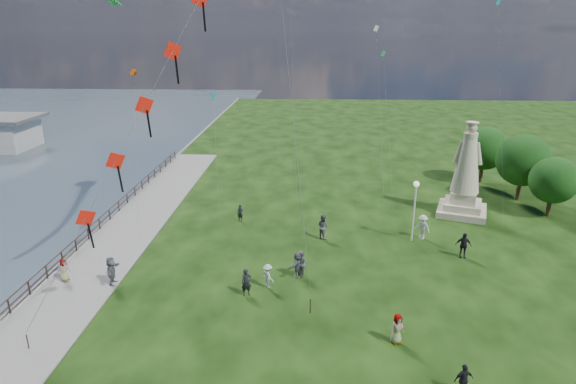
# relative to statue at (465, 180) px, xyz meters

# --- Properties ---
(waterfront) EXTENTS (200.00, 200.00, 1.51)m
(waterfront) POSITION_rel_statue_xyz_m (-28.74, -10.02, -3.10)
(waterfront) COLOR #34454F
(waterfront) RESTS_ON ground
(statue) EXTENTS (5.01, 5.01, 8.03)m
(statue) POSITION_rel_statue_xyz_m (0.00, 0.00, 0.00)
(statue) COLOR tan
(statue) RESTS_ON ground
(lamppost) EXTENTS (0.44, 0.44, 4.72)m
(lamppost) POSITION_rel_statue_xyz_m (-5.39, -5.81, 0.37)
(lamppost) COLOR silver
(lamppost) RESTS_ON ground
(tree_row) EXTENTS (6.82, 13.64, 6.24)m
(tree_row) POSITION_rel_statue_xyz_m (5.93, 4.83, 0.57)
(tree_row) COLOR #382314
(tree_row) RESTS_ON ground
(person_0) EXTENTS (0.74, 0.63, 1.71)m
(person_0) POSITION_rel_statue_xyz_m (-16.83, -14.24, -2.18)
(person_0) COLOR black
(person_0) RESTS_ON ground
(person_1) EXTENTS (0.81, 0.99, 1.76)m
(person_1) POSITION_rel_statue_xyz_m (-13.65, -11.79, -2.16)
(person_1) COLOR #595960
(person_1) RESTS_ON ground
(person_2) EXTENTS (1.05, 1.09, 1.55)m
(person_2) POSITION_rel_statue_xyz_m (-15.63, -13.25, -2.26)
(person_2) COLOR silver
(person_2) RESTS_ON ground
(person_3) EXTENTS (0.97, 0.65, 1.52)m
(person_3) POSITION_rel_statue_xyz_m (-6.29, -22.01, -2.27)
(person_3) COLOR black
(person_3) RESTS_ON ground
(person_4) EXTENTS (0.94, 0.80, 1.65)m
(person_4) POSITION_rel_statue_xyz_m (-8.59, -18.49, -2.21)
(person_4) COLOR #595960
(person_4) RESTS_ON ground
(person_5) EXTENTS (0.80, 1.72, 1.82)m
(person_5) POSITION_rel_statue_xyz_m (-25.32, -13.50, -2.12)
(person_5) COLOR #595960
(person_5) RESTS_ON ground
(person_6) EXTENTS (0.61, 0.49, 1.45)m
(person_6) POSITION_rel_statue_xyz_m (-18.88, -2.63, -2.31)
(person_6) COLOR black
(person_6) RESTS_ON ground
(person_7) EXTENTS (1.07, 1.08, 1.94)m
(person_7) POSITION_rel_statue_xyz_m (-12.10, -5.72, -2.06)
(person_7) COLOR #595960
(person_7) RESTS_ON ground
(person_8) EXTENTS (1.36, 1.27, 1.91)m
(person_8) POSITION_rel_statue_xyz_m (-4.55, -5.38, -2.08)
(person_8) COLOR silver
(person_8) RESTS_ON ground
(person_9) EXTENTS (1.15, 0.71, 1.85)m
(person_9) POSITION_rel_statue_xyz_m (-2.39, -8.48, -2.11)
(person_9) COLOR black
(person_9) RESTS_ON ground
(person_10) EXTENTS (0.65, 0.82, 1.47)m
(person_10) POSITION_rel_statue_xyz_m (-28.50, -13.23, -2.30)
(person_10) COLOR #595960
(person_10) RESTS_ON ground
(person_11) EXTENTS (1.21, 1.73, 1.71)m
(person_11) POSITION_rel_statue_xyz_m (-13.87, -11.80, -2.18)
(person_11) COLOR #595960
(person_11) RESTS_ON ground
(red_kite_train) EXTENTS (9.68, 9.35, 19.91)m
(red_kite_train) POSITION_rel_statue_xyz_m (-21.22, -14.40, 9.32)
(red_kite_train) COLOR black
(red_kite_train) RESTS_ON ground
(small_kites) EXTENTS (30.36, 16.73, 22.58)m
(small_kites) POSITION_rel_statue_xyz_m (-12.13, 3.71, 9.23)
(small_kites) COLOR teal
(small_kites) RESTS_ON ground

